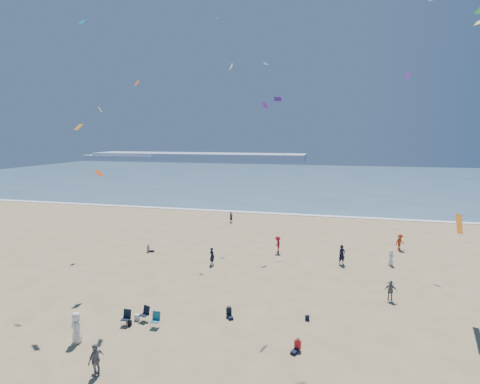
# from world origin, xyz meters

# --- Properties ---
(ocean) EXTENTS (220.00, 100.00, 0.06)m
(ocean) POSITION_xyz_m (0.00, 95.00, 0.03)
(ocean) COLOR #476B84
(ocean) RESTS_ON ground
(surf_line) EXTENTS (220.00, 1.20, 0.08)m
(surf_line) POSITION_xyz_m (0.00, 45.00, 0.04)
(surf_line) COLOR white
(surf_line) RESTS_ON ground
(headland_far) EXTENTS (110.00, 20.00, 3.20)m
(headland_far) POSITION_xyz_m (-60.00, 170.00, 1.60)
(headland_far) COLOR #7A8EA8
(headland_far) RESTS_ON ground
(headland_near) EXTENTS (40.00, 14.00, 2.00)m
(headland_near) POSITION_xyz_m (-100.00, 165.00, 1.00)
(headland_near) COLOR #7A8EA8
(headland_near) RESTS_ON ground
(standing_flyers) EXTENTS (24.13, 44.14, 1.93)m
(standing_flyers) POSITION_xyz_m (3.01, 13.81, 0.86)
(standing_flyers) COLOR #A43617
(standing_flyers) RESTS_ON ground
(seated_group) EXTENTS (19.68, 30.98, 0.84)m
(seated_group) POSITION_xyz_m (1.03, 5.26, 0.42)
(seated_group) COLOR silver
(seated_group) RESTS_ON ground
(chair_cluster) EXTENTS (2.63, 1.49, 1.00)m
(chair_cluster) POSITION_xyz_m (-4.67, 8.02, 0.50)
(chair_cluster) COLOR black
(chair_cluster) RESTS_ON ground
(white_tote) EXTENTS (0.35, 0.20, 0.40)m
(white_tote) POSITION_xyz_m (-5.26, 8.50, 0.20)
(white_tote) COLOR white
(white_tote) RESTS_ON ground
(black_backpack) EXTENTS (0.30, 0.22, 0.38)m
(black_backpack) POSITION_xyz_m (-5.41, 7.69, 0.19)
(black_backpack) COLOR black
(black_backpack) RESTS_ON ground
(navy_bag) EXTENTS (0.28, 0.18, 0.34)m
(navy_bag) POSITION_xyz_m (5.89, 11.22, 0.17)
(navy_bag) COLOR black
(navy_bag) RESTS_ON ground
(kites_aloft) EXTENTS (35.71, 36.57, 29.77)m
(kites_aloft) POSITION_xyz_m (8.13, 13.00, 14.23)
(kites_aloft) COLOR #07A1D2
(kites_aloft) RESTS_ON ground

